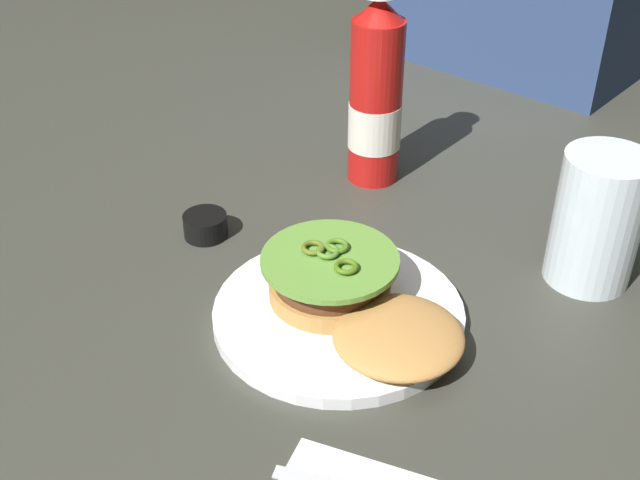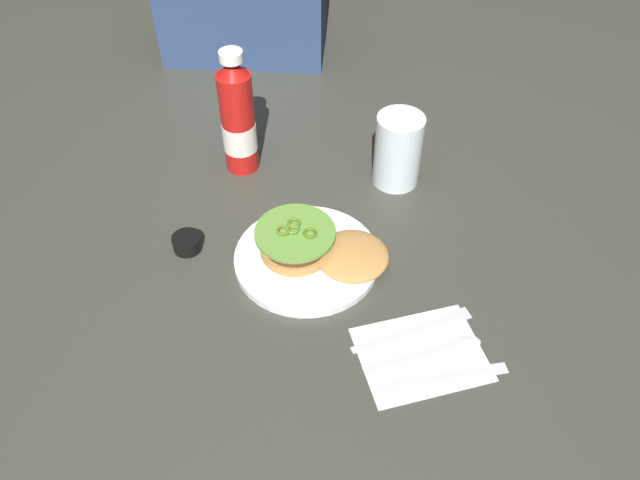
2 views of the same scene
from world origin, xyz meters
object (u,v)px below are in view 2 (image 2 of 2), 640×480
object	(u,v)px
burger_sandwich	(316,246)
butter_knife	(450,374)
fork_utensil	(422,326)
dinner_plate	(307,258)
napkin	(421,354)
ketchup_bottle	(238,120)
condiment_cup	(187,243)
water_glass	(398,150)
spoon_utensil	(439,348)

from	to	relation	value
burger_sandwich	butter_knife	distance (m)	0.30
butter_knife	fork_utensil	world-z (taller)	same
dinner_plate	burger_sandwich	size ratio (longest dim) A/B	1.10
napkin	dinner_plate	bearing A→B (deg)	136.61
butter_knife	dinner_plate	bearing A→B (deg)	136.96
butter_knife	ketchup_bottle	bearing A→B (deg)	129.39
butter_knife	condiment_cup	bearing A→B (deg)	152.55
burger_sandwich	water_glass	world-z (taller)	water_glass
napkin	butter_knife	distance (m)	0.05
burger_sandwich	spoon_utensil	world-z (taller)	burger_sandwich
water_glass	fork_utensil	distance (m)	0.35
burger_sandwich	fork_utensil	bearing A→B (deg)	-36.87
ketchup_bottle	butter_knife	world-z (taller)	ketchup_bottle
spoon_utensil	fork_utensil	xyz separation A→B (m)	(-0.02, 0.04, 0.00)
condiment_cup	ketchup_bottle	bearing A→B (deg)	75.52
fork_utensil	burger_sandwich	bearing A→B (deg)	143.13
dinner_plate	spoon_utensil	world-z (taller)	dinner_plate
condiment_cup	spoon_utensil	xyz separation A→B (m)	(0.42, -0.18, -0.01)
dinner_plate	spoon_utensil	size ratio (longest dim) A/B	1.37
spoon_utensil	fork_utensil	world-z (taller)	same
burger_sandwich	spoon_utensil	bearing A→B (deg)	-40.44
burger_sandwich	water_glass	distance (m)	0.26
ketchup_bottle	water_glass	distance (m)	0.30
butter_knife	fork_utensil	bearing A→B (deg)	113.25
dinner_plate	condiment_cup	distance (m)	0.21
dinner_plate	fork_utensil	size ratio (longest dim) A/B	1.30
water_glass	butter_knife	size ratio (longest dim) A/B	0.71
condiment_cup	butter_knife	bearing A→B (deg)	-27.45
spoon_utensil	butter_knife	bearing A→B (deg)	-75.14
condiment_cup	fork_utensil	bearing A→B (deg)	-19.58
condiment_cup	burger_sandwich	bearing A→B (deg)	-2.89
condiment_cup	water_glass	bearing A→B (deg)	30.30
condiment_cup	fork_utensil	world-z (taller)	condiment_cup
fork_utensil	water_glass	bearing A→B (deg)	96.29
napkin	fork_utensil	world-z (taller)	fork_utensil
ketchup_bottle	napkin	distance (m)	0.54
ketchup_bottle	fork_utensil	world-z (taller)	ketchup_bottle
dinner_plate	burger_sandwich	world-z (taller)	burger_sandwich
burger_sandwich	butter_knife	size ratio (longest dim) A/B	1.13
burger_sandwich	napkin	distance (m)	0.25
butter_knife	spoon_utensil	size ratio (longest dim) A/B	1.11
water_glass	napkin	size ratio (longest dim) A/B	0.78
fork_utensil	butter_knife	bearing A→B (deg)	-66.75
dinner_plate	ketchup_bottle	distance (m)	0.30
condiment_cup	napkin	distance (m)	0.43
napkin	spoon_utensil	distance (m)	0.03
ketchup_bottle	condiment_cup	xyz separation A→B (m)	(-0.06, -0.23, -0.09)
fork_utensil	condiment_cup	bearing A→B (deg)	160.42
condiment_cup	butter_knife	distance (m)	0.48
burger_sandwich	fork_utensil	xyz separation A→B (m)	(0.17, -0.13, -0.03)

